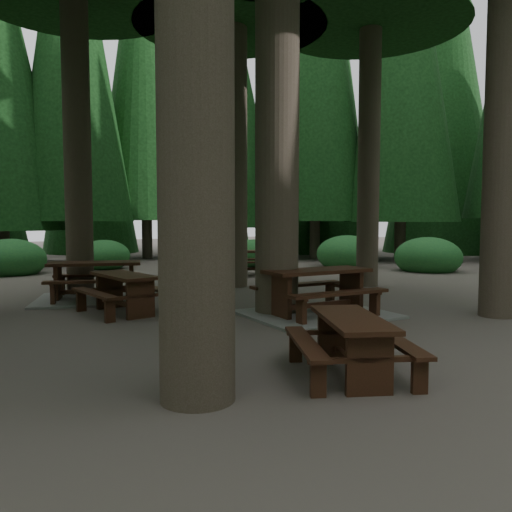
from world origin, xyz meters
TOP-DOWN VIEW (x-y plane):
  - ground at (0.00, 0.00)m, footprint 80.00×80.00m
  - picnic_table_a at (1.30, -0.42)m, footprint 2.90×2.51m
  - picnic_table_b at (-1.57, 2.02)m, footprint 1.51×1.84m
  - picnic_table_c at (-1.48, 3.98)m, footprint 3.21×2.98m
  - picnic_table_d at (4.44, 6.35)m, footprint 2.40×2.29m
  - picnic_table_e at (-0.98, -3.40)m, footprint 1.95×2.06m
  - shrub_ring at (0.70, 0.75)m, footprint 23.86×24.64m

SIDE VIEW (x-z plane):
  - ground at x=0.00m, z-range 0.00..0.00m
  - picnic_table_c at x=-1.48m, z-range -0.13..0.75m
  - picnic_table_a at x=1.30m, z-range -0.13..0.77m
  - shrub_ring at x=0.70m, z-range -0.35..1.15m
  - picnic_table_e at x=-0.98m, z-range 0.11..0.82m
  - picnic_table_b at x=-1.57m, z-range 0.13..0.90m
  - picnic_table_d at x=4.44m, z-range 0.13..0.95m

